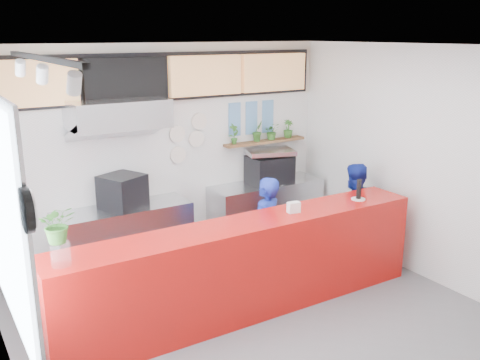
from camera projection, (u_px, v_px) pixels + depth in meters
name	position (u px, v px, depth m)	size (l,w,h in m)	color
floor	(266.00, 327.00, 5.88)	(5.00, 5.00, 0.00)	slate
ceiling	(270.00, 46.00, 5.08)	(5.00, 5.00, 0.00)	silver
wall_back	(167.00, 152.00, 7.53)	(5.00, 5.00, 0.00)	white
wall_left	(6.00, 246.00, 4.22)	(5.00, 5.00, 0.00)	white
wall_right	(431.00, 166.00, 6.74)	(5.00, 5.00, 0.00)	white
service_counter	(246.00, 268.00, 6.06)	(4.50, 0.60, 1.10)	#AF110C
cream_band	(165.00, 73.00, 7.23)	(5.00, 0.02, 0.80)	beige
prep_bench	(124.00, 239.00, 7.16)	(1.80, 0.60, 0.90)	#B2B5BA
panini_oven	(123.00, 191.00, 6.99)	(0.49, 0.49, 0.44)	black
extraction_hood	(118.00, 114.00, 6.67)	(1.20, 0.70, 0.35)	#B2B5BA
hood_lip	(119.00, 129.00, 6.72)	(1.20, 0.70, 0.08)	#B2B5BA
right_bench	(266.00, 211.00, 8.32)	(1.80, 0.60, 0.90)	#B2B5BA
espresso_machine	(270.00, 169.00, 8.17)	(0.65, 0.46, 0.42)	black
espresso_tray	(270.00, 152.00, 8.10)	(0.71, 0.49, 0.07)	#B8BBBF
herb_shelf	(265.00, 142.00, 8.26)	(1.40, 0.18, 0.04)	brown
menu_board_far_left	(31.00, 83.00, 6.27)	(1.10, 0.10, 0.55)	tan
menu_board_mid_left	(126.00, 79.00, 6.86)	(1.10, 0.10, 0.55)	black
menu_board_mid_right	(206.00, 75.00, 7.44)	(1.10, 0.10, 0.55)	tan
menu_board_far_right	(274.00, 72.00, 8.03)	(1.10, 0.10, 0.55)	tan
soffit	(166.00, 77.00, 7.22)	(4.80, 0.04, 0.65)	black
window_pane	(1.00, 211.00, 4.42)	(0.04, 2.20, 1.90)	silver
window_frame	(4.00, 210.00, 4.43)	(0.03, 2.30, 2.00)	#B2B5BA
wall_clock_rim	(26.00, 210.00, 3.35)	(0.30, 0.30, 0.05)	black
wall_clock_face	(31.00, 209.00, 3.37)	(0.26, 0.26, 0.02)	white
track_rail	(41.00, 58.00, 4.03)	(0.05, 2.40, 0.04)	black
dec_plate_a	(177.00, 134.00, 7.52)	(0.24, 0.24, 0.03)	silver
dec_plate_b	(196.00, 139.00, 7.69)	(0.24, 0.24, 0.03)	silver
dec_plate_c	(178.00, 155.00, 7.60)	(0.24, 0.24, 0.03)	silver
dec_plate_d	(199.00, 121.00, 7.65)	(0.24, 0.24, 0.03)	silver
photo_frame_a	(235.00, 111.00, 7.94)	(0.20, 0.02, 0.25)	#598CBF
photo_frame_b	(251.00, 110.00, 8.09)	(0.20, 0.02, 0.25)	#598CBF
photo_frame_c	(268.00, 108.00, 8.24)	(0.20, 0.02, 0.25)	#598CBF
photo_frame_d	(235.00, 128.00, 8.00)	(0.20, 0.02, 0.25)	#598CBF
photo_frame_e	(251.00, 126.00, 8.16)	(0.20, 0.02, 0.25)	#598CBF
photo_frame_f	(268.00, 124.00, 8.31)	(0.20, 0.02, 0.25)	#598CBF
staff_center	(265.00, 232.00, 6.70)	(0.52, 0.34, 1.42)	navy
staff_right	(352.00, 213.00, 7.44)	(0.69, 0.53, 1.41)	navy
herb_a	(234.00, 134.00, 7.93)	(0.16, 0.11, 0.31)	#336924
herb_b	(258.00, 131.00, 8.14)	(0.17, 0.14, 0.31)	#336924
herb_c	(272.00, 131.00, 8.28)	(0.23, 0.20, 0.26)	#336924
herb_d	(288.00, 129.00, 8.44)	(0.16, 0.14, 0.28)	#336924
glass_vase	(61.00, 254.00, 4.79)	(0.18, 0.18, 0.22)	white
basil_vase	(58.00, 224.00, 4.71)	(0.31, 0.27, 0.35)	#336924
napkin_holder	(294.00, 207.00, 6.22)	(0.14, 0.09, 0.12)	white
white_plate	(358.00, 199.00, 6.71)	(0.18, 0.18, 0.01)	white
pepper_mill	(359.00, 189.00, 6.68)	(0.06, 0.06, 0.24)	black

